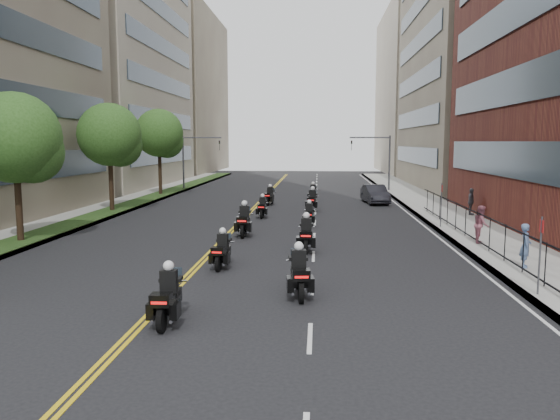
{
  "coord_description": "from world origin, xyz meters",
  "views": [
    {
      "loc": [
        3.37,
        -13.46,
        4.99
      ],
      "look_at": [
        1.57,
        12.31,
        1.74
      ],
      "focal_mm": 35.0,
      "sensor_mm": 36.0,
      "label": 1
    }
  ],
  "objects_px": {
    "pedestrian_a": "(526,246)",
    "pedestrian_c": "(471,202)",
    "motorcycle_3": "(306,236)",
    "motorcycle_2": "(222,252)",
    "motorcycle_0": "(168,299)",
    "motorcycle_8": "(270,197)",
    "motorcycle_1": "(299,275)",
    "parked_sedan": "(375,194)",
    "motorcycle_4": "(244,222)",
    "motorcycle_7": "(312,201)",
    "motorcycle_5": "(309,216)",
    "motorcycle_9": "(313,194)",
    "pedestrian_b": "(481,224)",
    "motorcycle_6": "(262,208)"
  },
  "relations": [
    {
      "from": "motorcycle_8",
      "to": "parked_sedan",
      "type": "relative_size",
      "value": 0.48
    },
    {
      "from": "motorcycle_2",
      "to": "pedestrian_a",
      "type": "bearing_deg",
      "value": 4.78
    },
    {
      "from": "pedestrian_a",
      "to": "pedestrian_b",
      "type": "bearing_deg",
      "value": 18.04
    },
    {
      "from": "motorcycle_1",
      "to": "motorcycle_8",
      "type": "xyz_separation_m",
      "value": [
        -3.24,
        25.67,
        -0.06
      ]
    },
    {
      "from": "motorcycle_1",
      "to": "motorcycle_0",
      "type": "bearing_deg",
      "value": -147.11
    },
    {
      "from": "motorcycle_4",
      "to": "motorcycle_7",
      "type": "distance_m",
      "value": 11.24
    },
    {
      "from": "pedestrian_a",
      "to": "pedestrian_c",
      "type": "height_order",
      "value": "pedestrian_c"
    },
    {
      "from": "motorcycle_1",
      "to": "pedestrian_c",
      "type": "bearing_deg",
      "value": 54.68
    },
    {
      "from": "pedestrian_b",
      "to": "pedestrian_c",
      "type": "height_order",
      "value": "pedestrian_b"
    },
    {
      "from": "motorcycle_4",
      "to": "motorcycle_9",
      "type": "distance_m",
      "value": 17.55
    },
    {
      "from": "motorcycle_2",
      "to": "motorcycle_3",
      "type": "height_order",
      "value": "motorcycle_3"
    },
    {
      "from": "motorcycle_7",
      "to": "motorcycle_3",
      "type": "bearing_deg",
      "value": -84.82
    },
    {
      "from": "pedestrian_c",
      "to": "motorcycle_5",
      "type": "bearing_deg",
      "value": 137.38
    },
    {
      "from": "motorcycle_0",
      "to": "motorcycle_3",
      "type": "distance_m",
      "value": 10.75
    },
    {
      "from": "pedestrian_c",
      "to": "motorcycle_3",
      "type": "bearing_deg",
      "value": 163.29
    },
    {
      "from": "motorcycle_6",
      "to": "pedestrian_a",
      "type": "relative_size",
      "value": 1.25
    },
    {
      "from": "motorcycle_0",
      "to": "motorcycle_4",
      "type": "distance_m",
      "value": 14.17
    },
    {
      "from": "motorcycle_1",
      "to": "motorcycle_6",
      "type": "height_order",
      "value": "motorcycle_1"
    },
    {
      "from": "motorcycle_6",
      "to": "parked_sedan",
      "type": "relative_size",
      "value": 0.47
    },
    {
      "from": "parked_sedan",
      "to": "motorcycle_7",
      "type": "bearing_deg",
      "value": -140.05
    },
    {
      "from": "motorcycle_4",
      "to": "parked_sedan",
      "type": "xyz_separation_m",
      "value": [
        8.53,
        15.99,
        0.01
      ]
    },
    {
      "from": "motorcycle_9",
      "to": "parked_sedan",
      "type": "distance_m",
      "value": 5.2
    },
    {
      "from": "motorcycle_9",
      "to": "pedestrian_a",
      "type": "bearing_deg",
      "value": -66.11
    },
    {
      "from": "motorcycle_1",
      "to": "motorcycle_5",
      "type": "bearing_deg",
      "value": 83.19
    },
    {
      "from": "motorcycle_9",
      "to": "pedestrian_a",
      "type": "distance_m",
      "value": 25.79
    },
    {
      "from": "motorcycle_0",
      "to": "motorcycle_2",
      "type": "relative_size",
      "value": 1.09
    },
    {
      "from": "parked_sedan",
      "to": "pedestrian_b",
      "type": "relative_size",
      "value": 2.53
    },
    {
      "from": "motorcycle_0",
      "to": "motorcycle_1",
      "type": "xyz_separation_m",
      "value": [
        3.51,
        2.88,
        0.02
      ]
    },
    {
      "from": "pedestrian_c",
      "to": "motorcycle_8",
      "type": "bearing_deg",
      "value": 90.43
    },
    {
      "from": "motorcycle_4",
      "to": "motorcycle_1",
      "type": "bearing_deg",
      "value": -74.5
    },
    {
      "from": "motorcycle_5",
      "to": "motorcycle_7",
      "type": "distance_m",
      "value": 7.01
    },
    {
      "from": "parked_sedan",
      "to": "pedestrian_c",
      "type": "height_order",
      "value": "pedestrian_c"
    },
    {
      "from": "motorcycle_6",
      "to": "pedestrian_a",
      "type": "bearing_deg",
      "value": -50.88
    },
    {
      "from": "motorcycle_3",
      "to": "motorcycle_8",
      "type": "xyz_separation_m",
      "value": [
        -3.31,
        18.42,
        -0.07
      ]
    },
    {
      "from": "pedestrian_b",
      "to": "pedestrian_c",
      "type": "distance_m",
      "value": 10.52
    },
    {
      "from": "motorcycle_1",
      "to": "motorcycle_7",
      "type": "distance_m",
      "value": 21.97
    },
    {
      "from": "motorcycle_6",
      "to": "motorcycle_0",
      "type": "bearing_deg",
      "value": -91.4
    },
    {
      "from": "motorcycle_1",
      "to": "motorcycle_9",
      "type": "xyz_separation_m",
      "value": [
        0.16,
        28.49,
        -0.05
      ]
    },
    {
      "from": "pedestrian_a",
      "to": "pedestrian_c",
      "type": "xyz_separation_m",
      "value": [
        2.1,
        15.38,
        0.04
      ]
    },
    {
      "from": "motorcycle_9",
      "to": "pedestrian_b",
      "type": "height_order",
      "value": "pedestrian_b"
    },
    {
      "from": "motorcycle_8",
      "to": "pedestrian_c",
      "type": "bearing_deg",
      "value": -16.08
    },
    {
      "from": "motorcycle_0",
      "to": "motorcycle_1",
      "type": "relative_size",
      "value": 0.98
    },
    {
      "from": "motorcycle_0",
      "to": "motorcycle_8",
      "type": "relative_size",
      "value": 1.06
    },
    {
      "from": "motorcycle_2",
      "to": "pedestrian_b",
      "type": "relative_size",
      "value": 1.2
    },
    {
      "from": "motorcycle_2",
      "to": "pedestrian_a",
      "type": "distance_m",
      "value": 11.81
    },
    {
      "from": "motorcycle_9",
      "to": "pedestrian_c",
      "type": "xyz_separation_m",
      "value": [
        10.55,
        -8.99,
        0.39
      ]
    },
    {
      "from": "motorcycle_7",
      "to": "motorcycle_2",
      "type": "bearing_deg",
      "value": -94.93
    },
    {
      "from": "motorcycle_9",
      "to": "pedestrian_c",
      "type": "height_order",
      "value": "pedestrian_c"
    },
    {
      "from": "motorcycle_3",
      "to": "parked_sedan",
      "type": "xyz_separation_m",
      "value": [
        5.14,
        20.03,
        0.04
      ]
    },
    {
      "from": "motorcycle_2",
      "to": "parked_sedan",
      "type": "distance_m",
      "value": 24.89
    }
  ]
}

